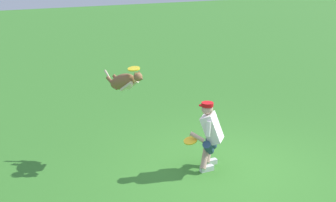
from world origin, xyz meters
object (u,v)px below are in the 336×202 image
(dog, at_px, (124,82))
(frisbee_flying, at_px, (134,69))
(frisbee_held, at_px, (190,141))
(person, at_px, (210,134))

(dog, relative_size, frisbee_flying, 4.22)
(frisbee_flying, xyz_separation_m, frisbee_held, (-0.67, 1.01, -1.20))
(person, xyz_separation_m, frisbee_flying, (1.06, -1.06, 1.12))
(person, bearing_deg, frisbee_held, 38.35)
(dog, xyz_separation_m, frisbee_held, (-0.79, 1.24, -0.91))
(frisbee_flying, distance_m, frisbee_held, 1.71)
(frisbee_held, bearing_deg, frisbee_flying, -56.36)
(frisbee_flying, height_order, frisbee_held, frisbee_flying)
(person, relative_size, frisbee_flying, 5.56)
(person, relative_size, dog, 1.32)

